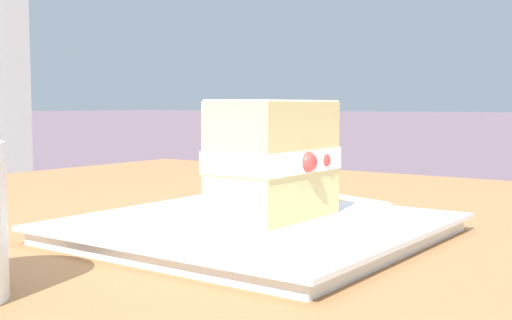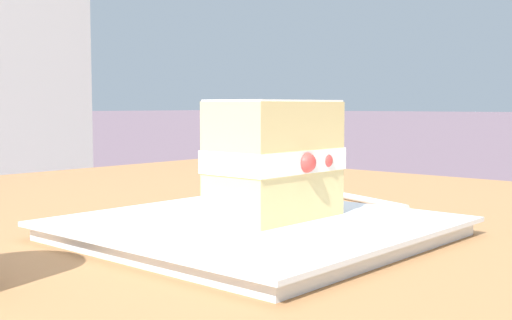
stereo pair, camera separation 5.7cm
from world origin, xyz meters
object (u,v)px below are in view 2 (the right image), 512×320
(patio_table, at_px, (175,310))
(cake_slice, at_px, (276,159))
(dessert_plate, at_px, (256,228))
(dessert_fork, at_px, (351,197))

(patio_table, bearing_deg, cake_slice, -89.43)
(dessert_plate, distance_m, dessert_fork, 0.25)
(patio_table, height_order, dessert_plate, dessert_plate)
(dessert_plate, relative_size, cake_slice, 2.45)
(dessert_plate, height_order, cake_slice, cake_slice)
(patio_table, xyz_separation_m, dessert_plate, (-0.02, -0.13, 0.10))
(patio_table, relative_size, dessert_fork, 6.74)
(dessert_plate, relative_size, dessert_fork, 1.73)
(dessert_plate, bearing_deg, dessert_fork, 14.36)
(dessert_plate, distance_m, cake_slice, 0.06)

